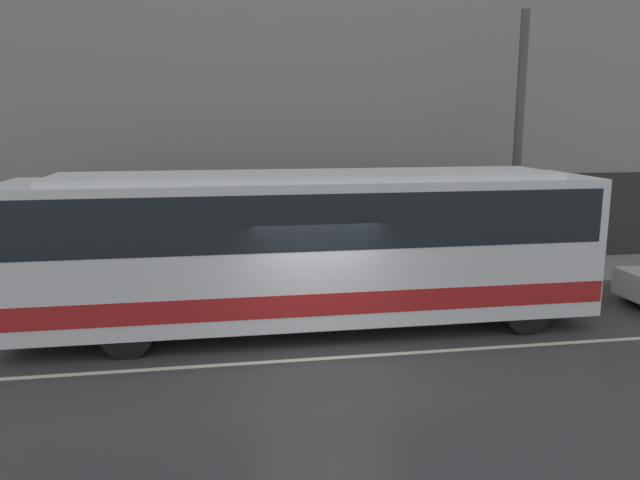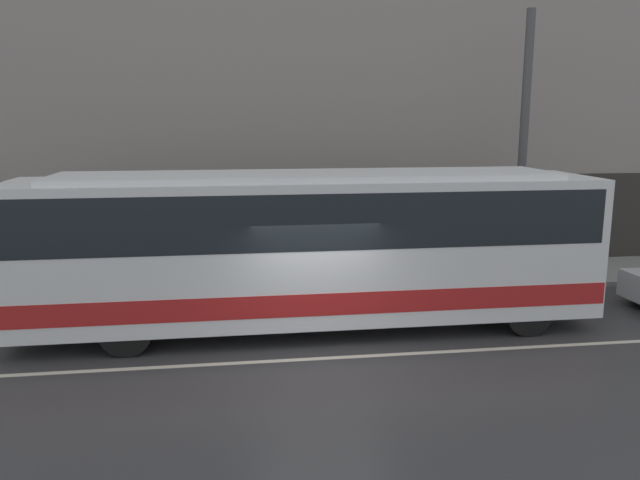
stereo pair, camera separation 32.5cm
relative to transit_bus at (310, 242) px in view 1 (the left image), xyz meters
name	(u,v)px [view 1 (the left image)]	position (x,y,z in m)	size (l,w,h in m)	color
ground_plane	(322,359)	(-0.03, -1.77, -1.91)	(60.00, 60.00, 0.00)	#38383A
sidewalk	(289,282)	(-0.03, 3.69, -1.84)	(60.00, 2.92, 0.12)	gray
building_facade	(280,64)	(-0.03, 5.29, 4.09)	(60.00, 0.35, 12.40)	gray
lane_stripe	(322,358)	(-0.03, -1.77, -1.90)	(54.00, 0.14, 0.01)	beige
transit_bus	(310,242)	(0.00, 0.00, 0.00)	(12.18, 2.49, 3.38)	white
utility_pole_near	(518,148)	(6.18, 3.11, 1.79)	(0.23, 0.23, 7.15)	#4C4C4F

